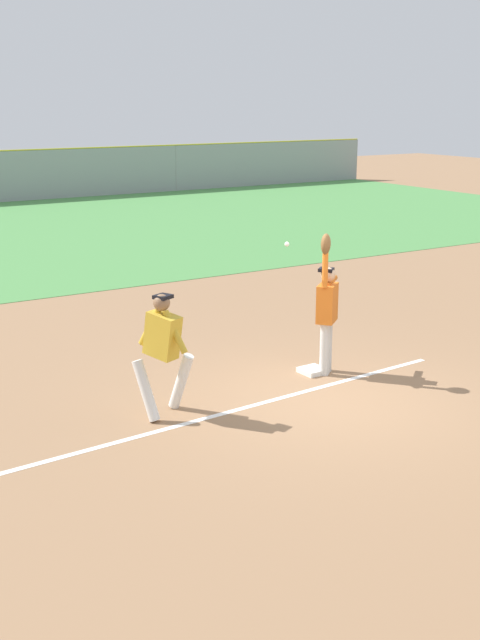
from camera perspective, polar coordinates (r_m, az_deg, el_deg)
The scene contains 7 objects.
ground_plane at distance 11.99m, azimuth 6.15°, elevation -5.60°, with size 80.08×80.08×0.00m, color #936D4C.
chalk_foul_line at distance 10.55m, azimuth -9.73°, elevation -8.71°, with size 12.00×0.10×0.01m, color white.
first_base at distance 13.12m, azimuth 5.10°, elevation -3.53°, with size 0.38×0.38×0.08m, color white.
fielder at distance 12.82m, azimuth 6.08°, elevation 1.03°, with size 0.76×0.66×2.28m.
runner at distance 11.13m, azimuth -5.41°, elevation -1.82°, with size 0.89×0.81×1.72m.
baseball at distance 12.50m, azimuth 3.29°, elevation 5.31°, with size 0.07×0.07×0.07m, color white.
parked_car_red at distance 41.96m, azimuth -11.78°, elevation 10.04°, with size 4.60×2.52×1.25m.
Camera 1 is at (-6.95, -8.80, 4.25)m, focal length 45.85 mm.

